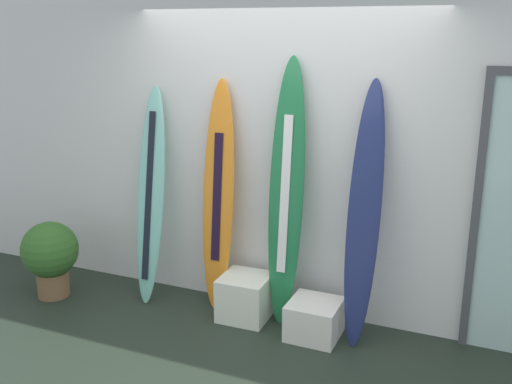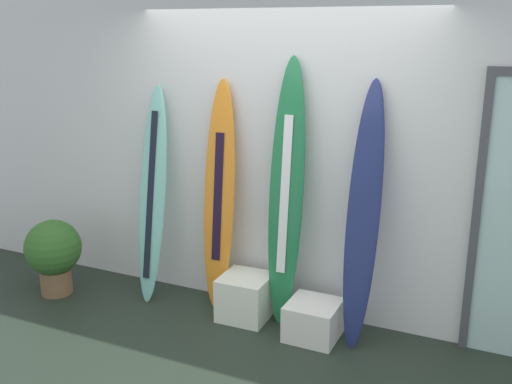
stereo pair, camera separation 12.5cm
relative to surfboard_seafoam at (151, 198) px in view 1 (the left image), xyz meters
The scene contains 9 objects.
ground 1.75m from the surfboard_seafoam, 40.72° to the right, with size 8.00×8.00×0.04m, color #222D23.
wall_back 1.25m from the surfboard_seafoam, 17.17° to the left, with size 7.20×0.20×2.80m, color silver.
surfboard_seafoam is the anchor object (origin of this frame).
surfboard_sunset 0.62m from the surfboard_seafoam, ahead, with size 0.28×0.27×1.96m.
surfboard_emerald 1.24m from the surfboard_seafoam, ahead, with size 0.29×0.31×2.15m.
surfboard_navy 1.87m from the surfboard_seafoam, ahead, with size 0.26×0.44×2.00m.
display_block_left 1.74m from the surfboard_seafoam, ahead, with size 0.40×0.40×0.29m.
display_block_center 1.19m from the surfboard_seafoam, ahead, with size 0.41×0.41×0.37m.
potted_plant 1.06m from the surfboard_seafoam, 157.35° to the right, with size 0.50×0.50×0.70m.
Camera 1 is at (1.64, -3.16, 2.35)m, focal length 41.01 mm.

